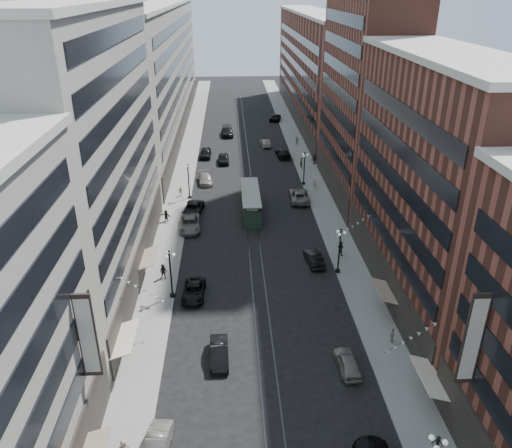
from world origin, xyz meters
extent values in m
plane|color=black|center=(0.00, 60.00, 0.00)|extent=(220.00, 220.00, 0.00)
cube|color=gray|center=(-11.00, 70.00, 0.07)|extent=(4.00, 180.00, 0.15)
cube|color=gray|center=(11.00, 70.00, 0.07)|extent=(4.00, 180.00, 0.15)
cube|color=#2D2D33|center=(-0.70, 70.00, 0.01)|extent=(0.12, 180.00, 0.02)
cube|color=#2D2D33|center=(0.70, 70.00, 0.01)|extent=(0.12, 180.00, 0.02)
cube|color=#9A9689|center=(-17.00, 33.00, 14.00)|extent=(8.00, 36.00, 28.00)
cube|color=#9A9689|center=(-17.00, 96.00, 13.00)|extent=(8.00, 90.00, 26.00)
cube|color=brown|center=(17.00, 28.00, 12.00)|extent=(8.00, 30.00, 24.00)
cube|color=brown|center=(17.00, 56.00, 21.00)|extent=(8.00, 26.00, 42.00)
cube|color=brown|center=(17.00, 105.00, 12.00)|extent=(8.00, 72.00, 24.00)
cylinder|color=black|center=(-9.20, 28.00, 0.30)|extent=(0.56, 0.56, 0.30)
cylinder|color=black|center=(-9.20, 28.00, 2.75)|extent=(0.18, 0.18, 5.20)
sphere|color=black|center=(-9.20, 28.00, 5.55)|extent=(0.24, 0.24, 0.24)
sphere|color=white|center=(-8.75, 28.00, 5.15)|extent=(0.36, 0.36, 0.36)
sphere|color=white|center=(-9.42, 28.39, 5.15)|extent=(0.36, 0.36, 0.36)
sphere|color=white|center=(-9.42, 27.61, 5.15)|extent=(0.36, 0.36, 0.36)
cylinder|color=black|center=(-9.20, 55.00, 0.30)|extent=(0.56, 0.56, 0.30)
cylinder|color=black|center=(-9.20, 55.00, 2.75)|extent=(0.18, 0.18, 5.20)
sphere|color=black|center=(-9.20, 55.00, 5.55)|extent=(0.24, 0.24, 0.24)
sphere|color=white|center=(-8.75, 55.00, 5.15)|extent=(0.36, 0.36, 0.36)
sphere|color=white|center=(-9.42, 55.39, 5.15)|extent=(0.36, 0.36, 0.36)
sphere|color=white|center=(-9.42, 54.61, 5.15)|extent=(0.36, 0.36, 0.36)
sphere|color=black|center=(9.20, 4.00, 5.55)|extent=(0.24, 0.24, 0.24)
sphere|color=white|center=(9.65, 4.00, 5.15)|extent=(0.36, 0.36, 0.36)
sphere|color=white|center=(8.97, 4.39, 5.15)|extent=(0.36, 0.36, 0.36)
sphere|color=white|center=(8.97, 3.61, 5.15)|extent=(0.36, 0.36, 0.36)
cylinder|color=black|center=(9.20, 32.00, 0.30)|extent=(0.56, 0.56, 0.30)
cylinder|color=black|center=(9.20, 32.00, 2.75)|extent=(0.18, 0.18, 5.20)
sphere|color=black|center=(9.20, 32.00, 5.55)|extent=(0.24, 0.24, 0.24)
sphere|color=white|center=(9.65, 32.00, 5.15)|extent=(0.36, 0.36, 0.36)
sphere|color=white|center=(8.97, 32.39, 5.15)|extent=(0.36, 0.36, 0.36)
sphere|color=white|center=(8.97, 31.61, 5.15)|extent=(0.36, 0.36, 0.36)
cylinder|color=black|center=(9.20, 60.00, 0.30)|extent=(0.56, 0.56, 0.30)
cylinder|color=black|center=(9.20, 60.00, 2.75)|extent=(0.18, 0.18, 5.20)
sphere|color=black|center=(9.20, 60.00, 5.55)|extent=(0.24, 0.24, 0.24)
sphere|color=white|center=(9.65, 60.00, 5.15)|extent=(0.36, 0.36, 0.36)
sphere|color=white|center=(8.97, 60.39, 5.15)|extent=(0.36, 0.36, 0.36)
sphere|color=white|center=(8.97, 59.61, 5.15)|extent=(0.36, 0.36, 0.36)
cube|color=#223626|center=(0.00, 49.61, 1.23)|extent=(2.37, 11.40, 2.47)
cube|color=gray|center=(0.00, 49.61, 2.75)|extent=(1.52, 10.45, 0.57)
cube|color=gray|center=(0.00, 49.61, 3.13)|extent=(2.56, 11.59, 0.14)
cylinder|color=black|center=(0.00, 45.34, 0.33)|extent=(2.18, 0.66, 0.66)
cylinder|color=black|center=(0.00, 53.89, 0.33)|extent=(2.18, 0.66, 0.66)
imported|color=slate|center=(-8.40, 8.38, 0.74)|extent=(2.06, 4.63, 1.48)
imported|color=black|center=(-6.97, 28.07, 0.69)|extent=(2.47, 5.04, 1.38)
imported|color=gray|center=(6.80, 16.22, 0.72)|extent=(1.90, 4.30, 1.44)
imported|color=black|center=(-4.15, 18.02, 0.76)|extent=(1.73, 4.63, 1.51)
imported|color=black|center=(-10.50, 31.62, 1.05)|extent=(0.94, 0.63, 1.79)
imported|color=#9F9684|center=(11.65, 19.42, 0.92)|extent=(0.61, 0.98, 1.54)
imported|color=black|center=(-8.30, 49.47, 0.76)|extent=(3.20, 5.74, 1.52)
imported|color=gray|center=(-7.06, 61.81, 0.75)|extent=(2.78, 5.43, 1.51)
imported|color=black|center=(-7.54, 75.73, 0.88)|extent=(2.19, 5.21, 1.76)
imported|color=black|center=(6.80, 34.24, 0.75)|extent=(2.10, 4.69, 1.50)
imported|color=slate|center=(7.59, 53.42, 0.85)|extent=(3.21, 6.29, 1.70)
imported|color=black|center=(7.30, 75.05, 0.81)|extent=(2.76, 5.76, 1.62)
imported|color=black|center=(-4.05, 72.11, 0.84)|extent=(2.05, 4.94, 1.67)
imported|color=gray|center=(4.41, 82.20, 0.73)|extent=(2.12, 4.60, 1.46)
imported|color=black|center=(-11.86, 46.72, 0.98)|extent=(1.59, 1.04, 1.66)
imported|color=#B7AE98|center=(-10.62, 55.94, 0.91)|extent=(0.96, 0.63, 1.52)
imported|color=black|center=(10.32, 35.99, 1.05)|extent=(0.95, 0.97, 1.80)
imported|color=beige|center=(10.65, 57.86, 1.12)|extent=(0.84, 0.71, 1.95)
imported|color=black|center=(12.50, 69.97, 1.11)|extent=(1.31, 0.73, 1.92)
imported|color=black|center=(8.36, 103.95, 0.79)|extent=(3.34, 5.95, 1.57)
imported|color=black|center=(-3.34, 90.68, 0.89)|extent=(2.73, 6.22, 1.78)
imported|color=slate|center=(-8.40, 44.34, 0.81)|extent=(2.96, 5.96, 1.63)
imported|color=black|center=(9.88, 68.00, 1.10)|extent=(0.63, 0.79, 1.91)
imported|color=#ABA48E|center=(10.89, 81.85, 1.07)|extent=(1.02, 0.84, 1.84)
camera|label=1|loc=(-2.77, -16.55, 29.77)|focal=35.00mm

